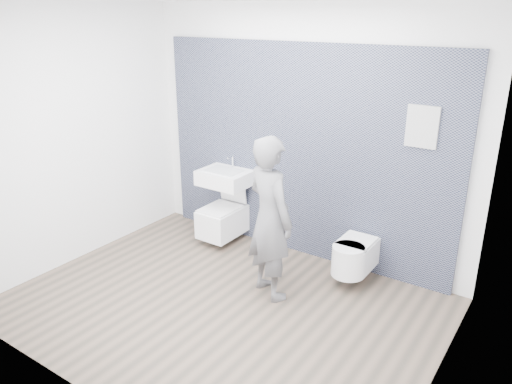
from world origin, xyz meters
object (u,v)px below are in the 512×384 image
Objects in this scene: toilet_square at (223,219)px; visitor at (270,218)px; washbasin at (225,177)px; toilet_rounded at (353,256)px.

toilet_square is 0.48× the size of visitor.
washbasin reaches higher than toilet_square.
washbasin is at bearing -10.44° from visitor.
visitor is (1.12, -0.75, 0.00)m from washbasin.
toilet_square is 1.42m from visitor.
toilet_rounded is (1.73, -0.02, 0.01)m from toilet_square.
toilet_rounded is 0.36× the size of visitor.
toilet_square is 1.73m from toilet_rounded.
toilet_square is 1.31× the size of toilet_rounded.
visitor reaches higher than washbasin.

